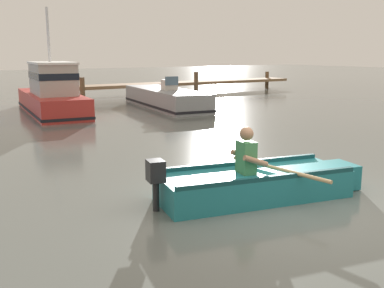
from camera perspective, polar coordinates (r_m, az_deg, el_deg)
The scene contains 5 objects.
ground_plane at distance 7.07m, azimuth 13.86°, elevation -8.17°, with size 120.00×120.00×0.00m, color slate.
wooden_dock at distance 26.38m, azimuth -0.33°, elevation 7.71°, with size 14.15×1.64×1.25m.
rowboat_with_person at distance 7.45m, azimuth 8.26°, elevation -4.88°, with size 3.71×2.08×1.19m.
moored_boat_red at distance 18.37m, azimuth -17.24°, elevation 5.96°, with size 2.48×6.40×4.00m.
moored_boat_grey at distance 19.70m, azimuth -3.36°, elevation 5.73°, with size 2.60×6.42×1.35m.
Camera 1 is at (-4.95, -4.47, 2.34)m, focal length 42.28 mm.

